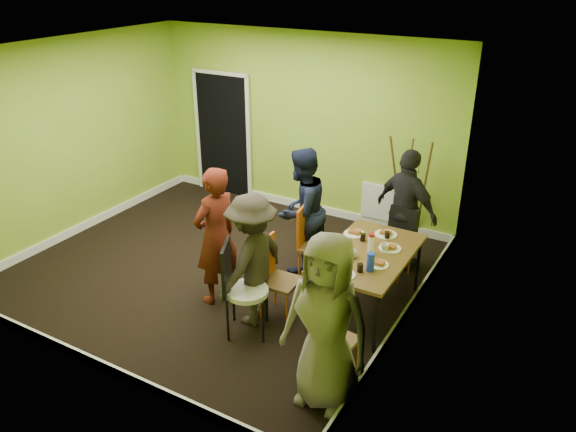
% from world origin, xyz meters
% --- Properties ---
extents(ground, '(5.00, 5.00, 0.00)m').
position_xyz_m(ground, '(0.00, 0.00, 0.00)').
color(ground, black).
rests_on(ground, ground).
extents(room_walls, '(5.04, 4.54, 2.82)m').
position_xyz_m(room_walls, '(-0.02, 0.04, 0.99)').
color(room_walls, '#93AB2C').
rests_on(room_walls, ground).
extents(dining_table, '(0.90, 1.50, 0.75)m').
position_xyz_m(dining_table, '(2.01, 0.07, 0.70)').
color(dining_table, black).
rests_on(dining_table, ground).
extents(chair_left_far, '(0.47, 0.47, 0.98)m').
position_xyz_m(chair_left_far, '(1.13, 0.37, 0.55)').
color(chair_left_far, orange).
rests_on(chair_left_far, ground).
extents(chair_left_near, '(0.41, 0.40, 0.95)m').
position_xyz_m(chair_left_near, '(1.14, -0.53, 0.53)').
color(chair_left_near, orange).
rests_on(chair_left_near, ground).
extents(chair_back_end, '(0.41, 0.47, 0.89)m').
position_xyz_m(chair_back_end, '(2.06, 1.10, 0.63)').
color(chair_back_end, orange).
rests_on(chair_back_end, ground).
extents(chair_front_end, '(0.42, 0.42, 0.93)m').
position_xyz_m(chair_front_end, '(2.19, -1.26, 0.52)').
color(chair_front_end, orange).
rests_on(chair_front_end, ground).
extents(chair_bentwood, '(0.56, 0.55, 1.07)m').
position_xyz_m(chair_bentwood, '(0.99, -1.00, 0.59)').
color(chair_bentwood, black).
rests_on(chair_bentwood, ground).
extents(easel, '(0.62, 0.58, 1.54)m').
position_xyz_m(easel, '(1.82, 2.02, 0.76)').
color(easel, brown).
rests_on(easel, ground).
extents(plate_near_left, '(0.26, 0.26, 0.01)m').
position_xyz_m(plate_near_left, '(1.70, 0.40, 0.76)').
color(plate_near_left, white).
rests_on(plate_near_left, dining_table).
extents(plate_near_right, '(0.27, 0.27, 0.01)m').
position_xyz_m(plate_near_right, '(1.83, -0.26, 0.76)').
color(plate_near_right, white).
rests_on(plate_near_right, dining_table).
extents(plate_far_back, '(0.27, 0.27, 0.01)m').
position_xyz_m(plate_far_back, '(2.03, 0.57, 0.76)').
color(plate_far_back, white).
rests_on(plate_far_back, dining_table).
extents(plate_far_front, '(0.25, 0.25, 0.01)m').
position_xyz_m(plate_far_front, '(1.98, -0.52, 0.76)').
color(plate_far_front, white).
rests_on(plate_far_front, dining_table).
extents(plate_wall_back, '(0.25, 0.25, 0.01)m').
position_xyz_m(plate_wall_back, '(2.19, 0.26, 0.76)').
color(plate_wall_back, white).
rests_on(plate_wall_back, dining_table).
extents(plate_wall_front, '(0.23, 0.23, 0.01)m').
position_xyz_m(plate_wall_front, '(2.21, -0.15, 0.76)').
color(plate_wall_front, white).
rests_on(plate_wall_front, dining_table).
extents(thermos, '(0.07, 0.07, 0.22)m').
position_xyz_m(thermos, '(2.04, 0.05, 0.86)').
color(thermos, white).
rests_on(thermos, dining_table).
extents(blue_bottle, '(0.08, 0.08, 0.21)m').
position_xyz_m(blue_bottle, '(2.18, -0.30, 0.85)').
color(blue_bottle, '#1A34C9').
rests_on(blue_bottle, dining_table).
extents(orange_bottle, '(0.03, 0.03, 0.08)m').
position_xyz_m(orange_bottle, '(1.99, 0.26, 0.79)').
color(orange_bottle, orange).
rests_on(orange_bottle, dining_table).
extents(glass_mid, '(0.06, 0.06, 0.09)m').
position_xyz_m(glass_mid, '(1.85, 0.30, 0.80)').
color(glass_mid, black).
rests_on(glass_mid, dining_table).
extents(glass_back, '(0.06, 0.06, 0.09)m').
position_xyz_m(glass_back, '(2.08, 0.48, 0.80)').
color(glass_back, black).
rests_on(glass_back, dining_table).
extents(glass_front, '(0.06, 0.06, 0.09)m').
position_xyz_m(glass_front, '(2.10, -0.37, 0.80)').
color(glass_front, black).
rests_on(glass_front, dining_table).
extents(cup_a, '(0.11, 0.11, 0.09)m').
position_xyz_m(cup_a, '(1.90, -0.13, 0.79)').
color(cup_a, white).
rests_on(cup_a, dining_table).
extents(cup_b, '(0.10, 0.10, 0.09)m').
position_xyz_m(cup_b, '(2.16, 0.19, 0.80)').
color(cup_b, white).
rests_on(cup_b, dining_table).
extents(person_standing, '(0.53, 0.69, 1.67)m').
position_xyz_m(person_standing, '(0.40, -0.59, 0.84)').
color(person_standing, '#4F170D').
rests_on(person_standing, ground).
extents(person_left_far, '(0.75, 0.89, 1.64)m').
position_xyz_m(person_left_far, '(0.89, 0.56, 0.82)').
color(person_left_far, '#141932').
rests_on(person_left_far, ground).
extents(person_left_near, '(0.64, 1.03, 1.53)m').
position_xyz_m(person_left_near, '(0.99, -0.75, 0.76)').
color(person_left_near, '#2D261E').
rests_on(person_left_near, ground).
extents(person_back_end, '(1.02, 0.73, 1.61)m').
position_xyz_m(person_back_end, '(2.05, 1.25, 0.81)').
color(person_back_end, black).
rests_on(person_back_end, ground).
extents(person_front_end, '(0.84, 0.56, 1.71)m').
position_xyz_m(person_front_end, '(2.25, -1.49, 0.85)').
color(person_front_end, gray).
rests_on(person_front_end, ground).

